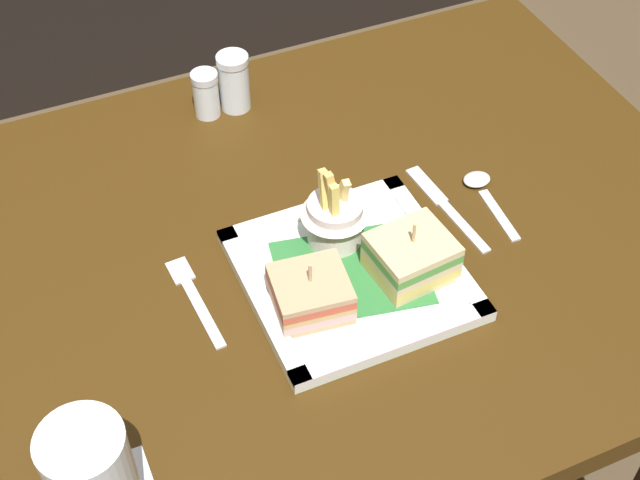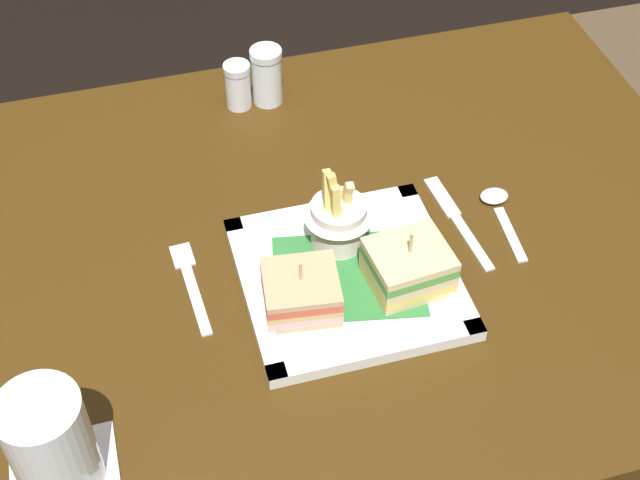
{
  "view_description": "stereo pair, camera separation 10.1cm",
  "coord_description": "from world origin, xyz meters",
  "px_view_note": "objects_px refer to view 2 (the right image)",
  "views": [
    {
      "loc": [
        -0.26,
        -0.67,
        1.53
      ],
      "look_at": [
        0.02,
        -0.03,
        0.8
      ],
      "focal_mm": 50.85,
      "sensor_mm": 36.0,
      "label": 1
    },
    {
      "loc": [
        -0.16,
        -0.7,
        1.53
      ],
      "look_at": [
        0.02,
        -0.03,
        0.8
      ],
      "focal_mm": 50.85,
      "sensor_mm": 36.0,
      "label": 2
    }
  ],
  "objects_px": {
    "fries_cup": "(338,216)",
    "knife": "(456,218)",
    "dining_table": "(296,336)",
    "square_plate": "(348,278)",
    "salt_shaker": "(238,88)",
    "pepper_shaker": "(267,79)",
    "sandwich_half_right": "(408,267)",
    "fork": "(190,282)",
    "water_glass": "(53,449)",
    "sandwich_half_left": "(301,292)",
    "spoon": "(498,205)"
  },
  "relations": [
    {
      "from": "fries_cup",
      "to": "knife",
      "type": "height_order",
      "value": "fries_cup"
    },
    {
      "from": "dining_table",
      "to": "square_plate",
      "type": "relative_size",
      "value": 4.51
    },
    {
      "from": "dining_table",
      "to": "square_plate",
      "type": "distance_m",
      "value": 0.2
    },
    {
      "from": "salt_shaker",
      "to": "pepper_shaker",
      "type": "relative_size",
      "value": 0.81
    },
    {
      "from": "square_plate",
      "to": "sandwich_half_right",
      "type": "xyz_separation_m",
      "value": [
        0.06,
        -0.03,
        0.03
      ]
    },
    {
      "from": "sandwich_half_right",
      "to": "fork",
      "type": "relative_size",
      "value": 0.66
    },
    {
      "from": "dining_table",
      "to": "fork",
      "type": "distance_m",
      "value": 0.21
    },
    {
      "from": "dining_table",
      "to": "knife",
      "type": "relative_size",
      "value": 6.5
    },
    {
      "from": "square_plate",
      "to": "pepper_shaker",
      "type": "height_order",
      "value": "pepper_shaker"
    },
    {
      "from": "water_glass",
      "to": "knife",
      "type": "height_order",
      "value": "water_glass"
    },
    {
      "from": "dining_table",
      "to": "salt_shaker",
      "type": "relative_size",
      "value": 16.12
    },
    {
      "from": "fork",
      "to": "knife",
      "type": "relative_size",
      "value": 0.85
    },
    {
      "from": "fries_cup",
      "to": "pepper_shaker",
      "type": "relative_size",
      "value": 1.36
    },
    {
      "from": "fries_cup",
      "to": "fork",
      "type": "relative_size",
      "value": 0.8
    },
    {
      "from": "dining_table",
      "to": "sandwich_half_left",
      "type": "relative_size",
      "value": 12.01
    },
    {
      "from": "fries_cup",
      "to": "knife",
      "type": "distance_m",
      "value": 0.16
    },
    {
      "from": "water_glass",
      "to": "spoon",
      "type": "relative_size",
      "value": 1.0
    },
    {
      "from": "dining_table",
      "to": "water_glass",
      "type": "bearing_deg",
      "value": -140.29
    },
    {
      "from": "square_plate",
      "to": "sandwich_half_right",
      "type": "height_order",
      "value": "sandwich_half_right"
    },
    {
      "from": "dining_table",
      "to": "knife",
      "type": "distance_m",
      "value": 0.26
    },
    {
      "from": "square_plate",
      "to": "fork",
      "type": "height_order",
      "value": "square_plate"
    },
    {
      "from": "water_glass",
      "to": "fork",
      "type": "height_order",
      "value": "water_glass"
    },
    {
      "from": "dining_table",
      "to": "fries_cup",
      "type": "xyz_separation_m",
      "value": [
        0.05,
        -0.01,
        0.22
      ]
    },
    {
      "from": "square_plate",
      "to": "water_glass",
      "type": "height_order",
      "value": "water_glass"
    },
    {
      "from": "dining_table",
      "to": "pepper_shaker",
      "type": "distance_m",
      "value": 0.35
    },
    {
      "from": "fries_cup",
      "to": "sandwich_half_left",
      "type": "bearing_deg",
      "value": -128.99
    },
    {
      "from": "dining_table",
      "to": "sandwich_half_left",
      "type": "bearing_deg",
      "value": -98.83
    },
    {
      "from": "salt_shaker",
      "to": "pepper_shaker",
      "type": "bearing_deg",
      "value": -0.0
    },
    {
      "from": "salt_shaker",
      "to": "sandwich_half_left",
      "type": "bearing_deg",
      "value": -91.41
    },
    {
      "from": "fork",
      "to": "spoon",
      "type": "height_order",
      "value": "spoon"
    },
    {
      "from": "knife",
      "to": "square_plate",
      "type": "bearing_deg",
      "value": -158.18
    },
    {
      "from": "water_glass",
      "to": "pepper_shaker",
      "type": "xyz_separation_m",
      "value": [
        0.31,
        0.51,
        -0.02
      ]
    },
    {
      "from": "dining_table",
      "to": "water_glass",
      "type": "distance_m",
      "value": 0.43
    },
    {
      "from": "spoon",
      "to": "knife",
      "type": "bearing_deg",
      "value": -176.49
    },
    {
      "from": "sandwich_half_right",
      "to": "fork",
      "type": "bearing_deg",
      "value": 162.68
    },
    {
      "from": "water_glass",
      "to": "square_plate",
      "type": "bearing_deg",
      "value": 26.66
    },
    {
      "from": "square_plate",
      "to": "fries_cup",
      "type": "relative_size",
      "value": 2.12
    },
    {
      "from": "pepper_shaker",
      "to": "knife",
      "type": "bearing_deg",
      "value": -59.8
    },
    {
      "from": "sandwich_half_left",
      "to": "pepper_shaker",
      "type": "distance_m",
      "value": 0.37
    },
    {
      "from": "fries_cup",
      "to": "water_glass",
      "type": "relative_size",
      "value": 0.92
    },
    {
      "from": "sandwich_half_left",
      "to": "water_glass",
      "type": "bearing_deg",
      "value": -152.54
    },
    {
      "from": "square_plate",
      "to": "sandwich_half_left",
      "type": "xyz_separation_m",
      "value": [
        -0.06,
        -0.03,
        0.02
      ]
    },
    {
      "from": "dining_table",
      "to": "fries_cup",
      "type": "relative_size",
      "value": 9.59
    },
    {
      "from": "fork",
      "to": "salt_shaker",
      "type": "relative_size",
      "value": 2.12
    },
    {
      "from": "water_glass",
      "to": "spoon",
      "type": "height_order",
      "value": "water_glass"
    },
    {
      "from": "spoon",
      "to": "water_glass",
      "type": "bearing_deg",
      "value": -156.87
    },
    {
      "from": "sandwich_half_left",
      "to": "sandwich_half_right",
      "type": "bearing_deg",
      "value": 0.0
    },
    {
      "from": "sandwich_half_left",
      "to": "sandwich_half_right",
      "type": "height_order",
      "value": "sandwich_half_right"
    },
    {
      "from": "fork",
      "to": "spoon",
      "type": "xyz_separation_m",
      "value": [
        0.38,
        0.02,
        0.0
      ]
    },
    {
      "from": "salt_shaker",
      "to": "sandwich_half_right",
      "type": "bearing_deg",
      "value": -73.2
    }
  ]
}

